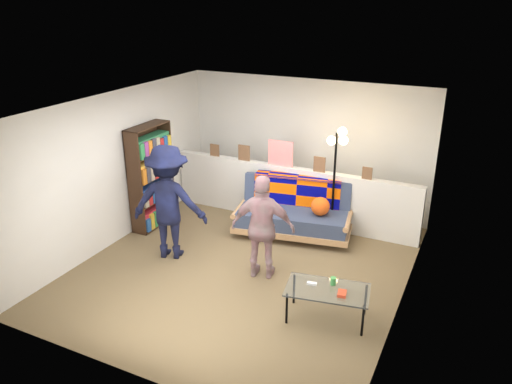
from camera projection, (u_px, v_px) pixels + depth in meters
ground at (244, 267)px, 7.37m from camera, size 5.00×5.00×0.00m
room_shell at (258, 150)px, 7.14m from camera, size 4.60×5.05×2.45m
half_wall_ledge at (291, 194)px, 8.69m from camera, size 4.45×0.15×1.00m
ledge_decor at (279, 156)px, 8.51m from camera, size 2.97×0.02×0.45m
futon_sofa at (295, 213)px, 8.26m from camera, size 2.03×1.21×0.82m
bookshelf at (151, 180)px, 8.43m from camera, size 0.29×0.88×1.77m
coffee_table at (328, 291)px, 6.06m from camera, size 1.09×0.73×0.52m
floor_lamp at (337, 161)px, 7.93m from camera, size 0.38×0.34×1.81m
person_left at (169, 202)px, 7.40m from camera, size 1.27×0.95×1.76m
person_right at (263, 228)px, 6.88m from camera, size 0.95×0.57×1.51m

